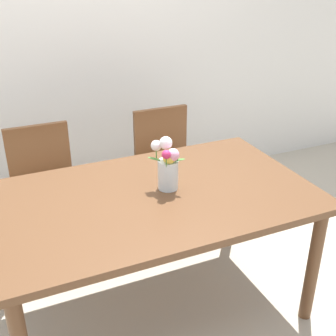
{
  "coord_description": "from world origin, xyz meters",
  "views": [
    {
      "loc": [
        -0.74,
        -1.86,
        1.89
      ],
      "look_at": [
        0.1,
        0.03,
        0.89
      ],
      "focal_mm": 46.5,
      "sensor_mm": 36.0,
      "label": 1
    }
  ],
  "objects_px": {
    "dining_table": "(153,208)",
    "flower_vase": "(168,164)",
    "chair_right": "(167,161)",
    "chair_left": "(45,183)"
  },
  "relations": [
    {
      "from": "dining_table",
      "to": "flower_vase",
      "type": "bearing_deg",
      "value": 17.79
    },
    {
      "from": "dining_table",
      "to": "chair_right",
      "type": "bearing_deg",
      "value": 62.16
    },
    {
      "from": "chair_left",
      "to": "flower_vase",
      "type": "xyz_separation_m",
      "value": [
        0.55,
        -0.82,
        0.39
      ]
    },
    {
      "from": "chair_left",
      "to": "flower_vase",
      "type": "bearing_deg",
      "value": 123.78
    },
    {
      "from": "dining_table",
      "to": "chair_left",
      "type": "relative_size",
      "value": 1.9
    },
    {
      "from": "flower_vase",
      "to": "dining_table",
      "type": "bearing_deg",
      "value": -162.21
    },
    {
      "from": "chair_left",
      "to": "chair_right",
      "type": "xyz_separation_m",
      "value": [
        0.9,
        0.0,
        0.0
      ]
    },
    {
      "from": "chair_right",
      "to": "flower_vase",
      "type": "height_order",
      "value": "flower_vase"
    },
    {
      "from": "dining_table",
      "to": "flower_vase",
      "type": "distance_m",
      "value": 0.25
    },
    {
      "from": "chair_right",
      "to": "flower_vase",
      "type": "relative_size",
      "value": 3.09
    }
  ]
}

